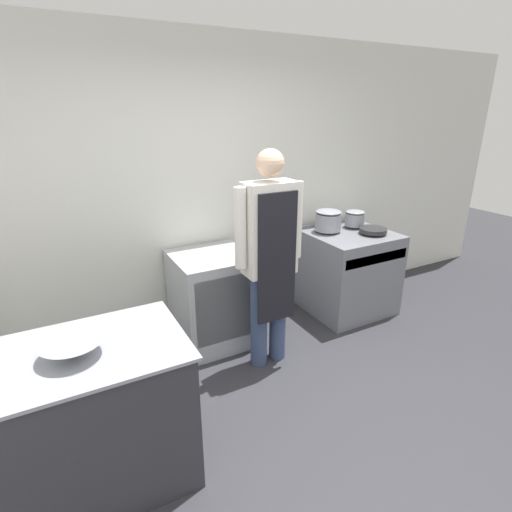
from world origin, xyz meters
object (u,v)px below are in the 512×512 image
Objects in this scene: person_cook at (270,250)px; stock_pot at (328,220)px; fridge_unit at (213,299)px; mixing_bowl at (72,349)px; saute_pan at (373,230)px; stove at (347,271)px; sauce_pot at (355,218)px.

person_cook is 1.19m from stock_pot.
person_cook reaches higher than fridge_unit.
saute_pan is (2.89, 0.90, -0.03)m from mixing_bowl.
stock_pot is (-0.19, 0.14, 0.56)m from stove.
sauce_pot reaches higher than fridge_unit.
stock_pot is 1.30× the size of sauce_pot.
stove is 2.96m from mixing_bowl.
saute_pan reaches higher than fridge_unit.
stove is at bearing 20.93° from mixing_bowl.
fridge_unit is 2.69× the size of mixing_bowl.
saute_pan is 0.29m from sauce_pot.
fridge_unit is 1.43m from stock_pot.
stock_pot is at bearing 143.45° from stove.
saute_pan is 1.35× the size of sauce_pot.
sauce_pot is (0.17, 0.14, 0.53)m from stove.
saute_pan is (0.36, -0.28, -0.09)m from stock_pot.
sauce_pot is (2.89, 1.18, 0.03)m from mixing_bowl.
stove reaches higher than fridge_unit.
stove is 1.43m from person_cook.
fridge_unit is 4.15× the size of sauce_pot.
stove is at bearing -3.48° from fridge_unit.
person_cook is at bearing -157.38° from sauce_pot.
mixing_bowl is at bearing -154.98° from stock_pot.
mixing_bowl is 1.19× the size of stock_pot.
sauce_pot is (0.00, 0.28, 0.06)m from saute_pan.
person_cook is (0.28, -0.53, 0.59)m from fridge_unit.
fridge_unit is 3.08× the size of saute_pan.
fridge_unit is at bearing 176.52° from stove.
fridge_unit is 3.20× the size of stock_pot.
saute_pan is (1.68, -0.23, 0.48)m from fridge_unit.
stock_pot reaches higher than mixing_bowl.
stock_pot is (1.32, 0.05, 0.56)m from fridge_unit.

